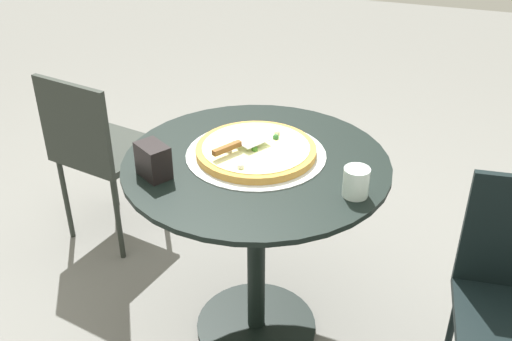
{
  "coord_description": "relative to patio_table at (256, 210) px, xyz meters",
  "views": [
    {
      "loc": [
        0.56,
        -1.63,
        1.73
      ],
      "look_at": [
        -0.01,
        0.04,
        0.69
      ],
      "focal_mm": 42.03,
      "sensor_mm": 36.0,
      "label": 1
    }
  ],
  "objects": [
    {
      "name": "pizza_server",
      "position": [
        -0.06,
        -0.01,
        0.25
      ],
      "size": [
        0.15,
        0.21,
        0.02
      ],
      "color": "silver",
      "rests_on": "pizza_on_tray"
    },
    {
      "name": "ground_plane",
      "position": [
        0.0,
        0.0,
        -0.56
      ],
      "size": [
        10.0,
        10.0,
        0.0
      ],
      "primitive_type": "plane",
      "color": "slate"
    },
    {
      "name": "drinking_cup",
      "position": [
        0.35,
        -0.1,
        0.24
      ],
      "size": [
        0.08,
        0.08,
        0.09
      ],
      "primitive_type": "cylinder",
      "color": "silver",
      "rests_on": "patio_table"
    },
    {
      "name": "pizza_on_tray",
      "position": [
        -0.01,
        0.04,
        0.21
      ],
      "size": [
        0.47,
        0.47,
        0.05
      ],
      "color": "silver",
      "rests_on": "patio_table"
    },
    {
      "name": "patio_table",
      "position": [
        0.0,
        0.0,
        0.0
      ],
      "size": [
        0.89,
        0.89,
        0.75
      ],
      "color": "black",
      "rests_on": "ground"
    },
    {
      "name": "napkin_dispenser",
      "position": [
        -0.27,
        -0.2,
        0.25
      ],
      "size": [
        0.13,
        0.12,
        0.11
      ],
      "primitive_type": "cube",
      "rotation": [
        0.0,
        0.0,
        5.73
      ],
      "color": "black",
      "rests_on": "patio_table"
    },
    {
      "name": "patio_chair_near",
      "position": [
        -0.85,
        0.33,
        -0.06
      ],
      "size": [
        0.44,
        0.44,
        0.82
      ],
      "color": "#272D27",
      "rests_on": "ground"
    }
  ]
}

